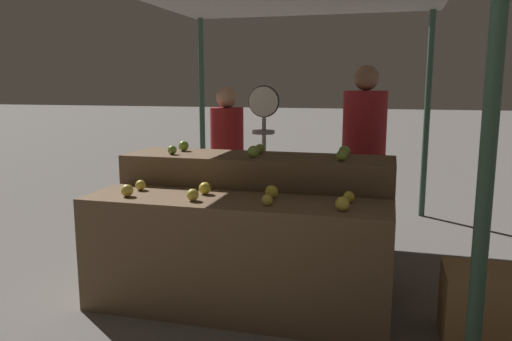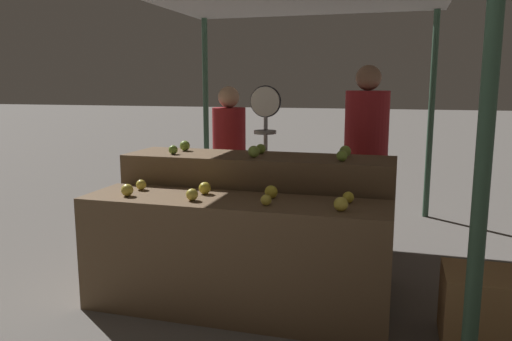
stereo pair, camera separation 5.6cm
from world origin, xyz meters
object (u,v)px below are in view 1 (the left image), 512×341
object	(u,v)px
person_vendor_at_scale	(227,154)
person_customer_left	(364,147)
produce_scale	(264,133)
wooden_crate_side	(481,307)

from	to	relation	value
person_vendor_at_scale	person_customer_left	size ratio (longest dim) A/B	0.89
produce_scale	person_vendor_at_scale	bearing A→B (deg)	152.13
person_customer_left	wooden_crate_side	distance (m)	1.90
person_customer_left	produce_scale	bearing A→B (deg)	39.13
produce_scale	person_customer_left	world-z (taller)	person_customer_left
wooden_crate_side	produce_scale	bearing A→B (deg)	143.99
produce_scale	wooden_crate_side	xyz separation A→B (m)	(1.67, -1.22, -0.90)
person_vendor_at_scale	wooden_crate_side	distance (m)	2.62
person_vendor_at_scale	person_customer_left	distance (m)	1.29
person_vendor_at_scale	person_customer_left	bearing A→B (deg)	-154.18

